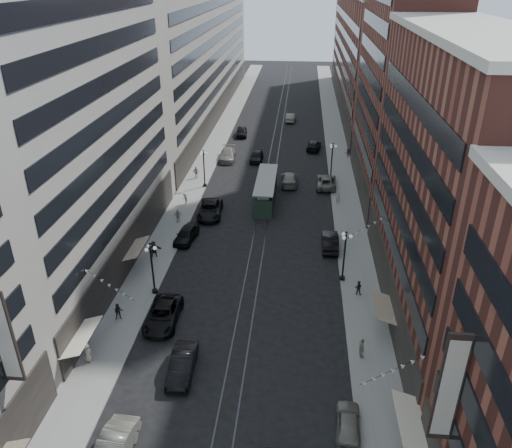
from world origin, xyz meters
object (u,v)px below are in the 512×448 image
(car_12, at_px, (314,145))
(pedestrian_7, at_px, (358,288))
(car_10, at_px, (330,241))
(pedestrian_extra_0, at_px, (178,216))
(car_8, at_px, (228,155))
(lamppost_sw_far, at_px, (152,267))
(car_4, at_px, (348,423))
(car_extra_0, at_px, (186,234))
(pedestrian_9, at_px, (348,153))
(pedestrian_1, at_px, (88,353))
(pedestrian_5, at_px, (154,249))
(lamppost_sw_mid, at_px, (204,167))
(car_11, at_px, (326,181))
(car_5, at_px, (182,365))
(pedestrian_extra_1, at_px, (185,199))
(lamppost_se_far, at_px, (344,254))
(pedestrian_6, at_px, (196,172))
(car_13, at_px, (257,156))
(car_2, at_px, (163,315))
(car_14, at_px, (290,118))
(lamppost_se_mid, at_px, (332,159))
(pedestrian_2, at_px, (119,312))
(car_7, at_px, (210,209))
(pedestrian_8, at_px, (338,197))
(car_extra_1, at_px, (289,179))
(car_9, at_px, (242,132))
(streetcar, at_px, (266,191))

(car_12, height_order, pedestrian_7, pedestrian_7)
(car_10, bearing_deg, pedestrian_extra_0, -13.24)
(car_8, xyz_separation_m, car_10, (15.77, -28.45, -0.03))
(lamppost_sw_far, distance_m, car_4, 23.09)
(lamppost_sw_far, distance_m, pedestrian_7, 19.90)
(car_extra_0, bearing_deg, pedestrian_9, 63.55)
(pedestrian_1, height_order, pedestrian_5, pedestrian_5)
(lamppost_sw_mid, bearing_deg, car_11, 5.84)
(car_5, relative_size, pedestrian_extra_1, 3.17)
(lamppost_se_far, height_order, pedestrian_extra_1, lamppost_se_far)
(car_12, bearing_deg, lamppost_sw_mid, 56.05)
(pedestrian_9, distance_m, pedestrian_extra_1, 31.36)
(lamppost_sw_mid, bearing_deg, pedestrian_6, 120.98)
(car_8, xyz_separation_m, car_13, (4.89, -0.29, -0.03))
(car_2, relative_size, car_5, 1.15)
(pedestrian_9, xyz_separation_m, pedestrian_extra_0, (-22.90, -26.46, 0.10))
(car_12, bearing_deg, car_2, 81.07)
(lamppost_sw_mid, relative_size, car_extra_0, 1.13)
(car_14, xyz_separation_m, pedestrian_extra_1, (-12.85, -43.15, 0.12))
(lamppost_se_mid, height_order, pedestrian_1, lamppost_se_mid)
(car_11, bearing_deg, lamppost_sw_far, 61.07)
(pedestrian_2, distance_m, car_extra_0, 15.55)
(car_4, bearing_deg, pedestrian_extra_0, -54.52)
(lamppost_se_mid, relative_size, car_4, 1.33)
(car_13, distance_m, pedestrian_extra_1, 19.92)
(car_2, height_order, car_7, car_7)
(pedestrian_8, xyz_separation_m, car_extra_1, (-6.79, 6.35, -0.12))
(car_9, height_order, pedestrian_6, pedestrian_6)
(car_5, xyz_separation_m, car_12, (10.89, 55.97, -0.06))
(car_4, distance_m, pedestrian_8, 37.65)
(pedestrian_5, bearing_deg, pedestrian_6, 74.61)
(lamppost_sw_far, relative_size, car_2, 0.94)
(car_12, xyz_separation_m, car_13, (-9.47, -6.78, 0.06))
(car_10, relative_size, car_12, 0.96)
(car_14, distance_m, pedestrian_7, 62.77)
(pedestrian_1, distance_m, car_8, 49.15)
(car_9, bearing_deg, car_11, -62.07)
(lamppost_sw_mid, xyz_separation_m, car_5, (5.11, -37.39, -2.25))
(car_8, bearing_deg, car_9, 83.08)
(car_10, xyz_separation_m, pedestrian_extra_0, (-18.61, 4.60, 0.16))
(car_extra_1, bearing_deg, car_extra_0, 55.77)
(pedestrian_2, xyz_separation_m, car_12, (18.05, 49.98, -0.18))
(pedestrian_2, relative_size, car_7, 0.26)
(car_2, distance_m, car_extra_0, 15.21)
(streetcar, xyz_separation_m, pedestrian_5, (-11.12, -16.23, -0.42))
(car_7, bearing_deg, car_14, 75.48)
(car_2, distance_m, car_11, 36.58)
(car_7, xyz_separation_m, car_extra_0, (-1.60, -6.84, -0.04))
(car_2, relative_size, pedestrian_5, 3.17)
(streetcar, distance_m, pedestrian_9, 22.52)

